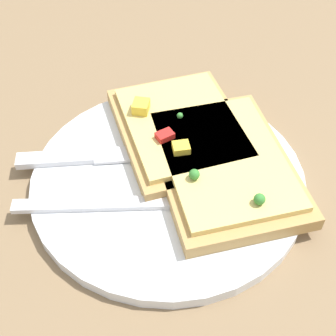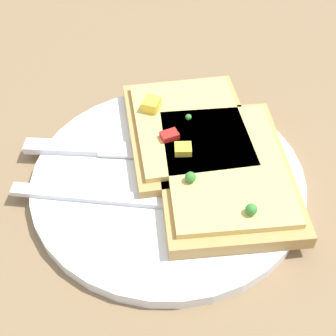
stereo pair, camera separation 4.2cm
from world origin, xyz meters
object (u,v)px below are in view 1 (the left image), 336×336
(fork, at_px, (154,203))
(knife, at_px, (102,156))
(pizza_slice_main, at_px, (223,164))
(plate, at_px, (168,180))
(pizza_slice_corner, at_px, (181,128))

(fork, bearing_deg, knife, 129.57)
(pizza_slice_main, bearing_deg, fork, 108.31)
(pizza_slice_main, bearing_deg, knife, 67.27)
(plate, xyz_separation_m, pizza_slice_corner, (0.03, -0.05, 0.02))
(pizza_slice_main, relative_size, pizza_slice_corner, 1.09)
(knife, bearing_deg, plate, -24.97)
(knife, distance_m, pizza_slice_corner, 0.08)
(pizza_slice_main, bearing_deg, pizza_slice_corner, 23.77)
(plate, relative_size, knife, 1.63)
(fork, bearing_deg, pizza_slice_corner, 72.17)
(knife, relative_size, pizza_slice_corner, 0.83)
(fork, xyz_separation_m, pizza_slice_main, (-0.02, -0.07, 0.01))
(pizza_slice_main, distance_m, pizza_slice_corner, 0.06)
(plate, distance_m, fork, 0.04)
(pizza_slice_corner, bearing_deg, plate, 148.99)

